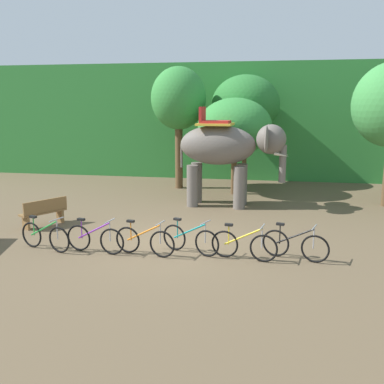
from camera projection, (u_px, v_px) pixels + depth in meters
name	position (u px, v px, depth m)	size (l,w,h in m)	color
ground_plane	(170.00, 243.00, 12.25)	(80.00, 80.00, 0.00)	brown
foliage_hedge	(224.00, 120.00, 25.17)	(36.00, 6.00, 5.98)	#338438
tree_center_right	(179.00, 99.00, 19.63)	(2.51, 2.51, 5.56)	brown
tree_left	(235.00, 127.00, 18.48)	(3.17, 3.17, 4.15)	brown
tree_right	(246.00, 105.00, 20.54)	(3.22, 3.22, 5.26)	brown
elephant	(226.00, 149.00, 16.41)	(4.17, 2.08, 3.78)	#665E56
bike_green	(45.00, 236.00, 11.62)	(1.65, 0.65, 0.92)	black
bike_purple	(95.00, 239.00, 11.40)	(1.70, 0.52, 0.92)	black
bike_orange	(144.00, 241.00, 11.21)	(1.69, 0.54, 0.92)	black
bike_teal	(190.00, 239.00, 11.35)	(1.62, 0.73, 0.92)	black
bike_yellow	(244.00, 245.00, 10.88)	(1.69, 0.52, 0.92)	black
bike_black	(295.00, 245.00, 10.90)	(1.65, 0.66, 0.92)	black
wooden_bench	(44.00, 212.00, 13.91)	(1.14, 1.49, 0.89)	brown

